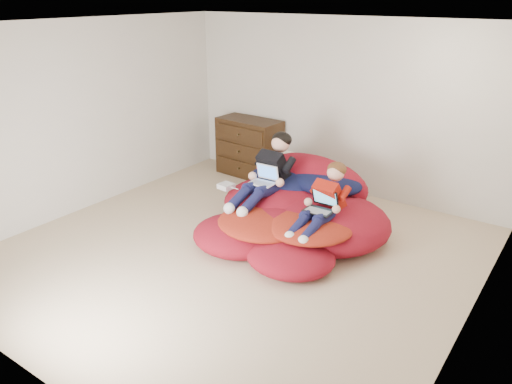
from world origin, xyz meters
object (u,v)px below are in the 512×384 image
object	(u,v)px
dresser	(249,147)
laptop_white	(264,178)
beanbag_pile	(296,211)
laptop_black	(321,205)
older_boy	(268,170)
younger_boy	(325,199)

from	to	relation	value
dresser	laptop_white	bearing A→B (deg)	-48.34
beanbag_pile	laptop_black	world-z (taller)	beanbag_pile
laptop_white	laptop_black	bearing A→B (deg)	-11.49
laptop_white	beanbag_pile	bearing A→B (deg)	14.12
beanbag_pile	laptop_black	size ratio (longest dim) A/B	7.12
dresser	older_boy	size ratio (longest dim) A/B	0.90
older_boy	laptop_white	distance (m)	0.12
older_boy	younger_boy	bearing A→B (deg)	-12.62
dresser	beanbag_pile	size ratio (longest dim) A/B	0.46
beanbag_pile	older_boy	distance (m)	0.61
beanbag_pile	laptop_black	bearing A→B (deg)	-30.08
beanbag_pile	laptop_black	xyz separation A→B (m)	(0.50, -0.29, 0.30)
older_boy	beanbag_pile	bearing A→B (deg)	2.34
younger_boy	laptop_white	distance (m)	0.91
beanbag_pile	older_boy	xyz separation A→B (m)	(-0.41, -0.02, 0.46)
dresser	laptop_white	size ratio (longest dim) A/B	3.42
dresser	laptop_black	size ratio (longest dim) A/B	3.27
dresser	younger_boy	bearing A→B (deg)	-35.34
dresser	laptop_black	bearing A→B (deg)	-36.51
laptop_black	beanbag_pile	bearing A→B (deg)	149.92
beanbag_pile	younger_boy	size ratio (longest dim) A/B	2.20
older_boy	younger_boy	distance (m)	0.93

